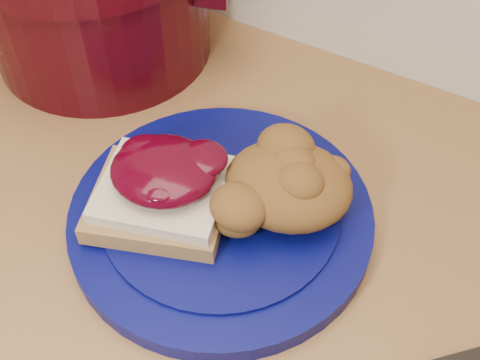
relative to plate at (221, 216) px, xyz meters
The scene contains 3 objects.
plate is the anchor object (origin of this frame).
sandwich 0.07m from the plate, 151.58° to the right, with size 0.16×0.15×0.06m.
stuffing_mound 0.08m from the plate, 32.14° to the left, with size 0.12×0.10×0.06m, color brown.
Camera 1 is at (0.15, 1.18, 1.38)m, focal length 45.00 mm.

